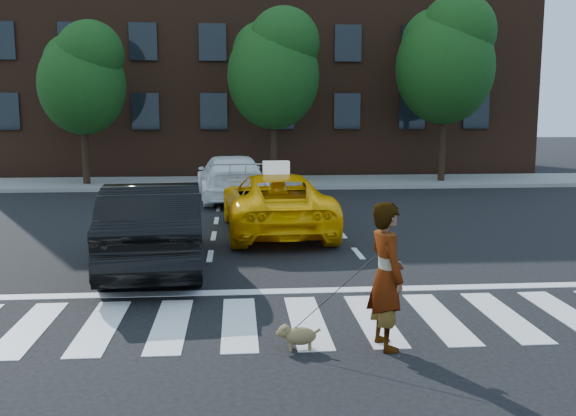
{
  "coord_description": "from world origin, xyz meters",
  "views": [
    {
      "loc": [
        -1.01,
        -9.06,
        3.12
      ],
      "look_at": [
        0.03,
        3.89,
        1.1
      ],
      "focal_mm": 40.0,
      "sensor_mm": 36.0,
      "label": 1
    }
  ],
  "objects_px": {
    "tree_right": "(446,55)",
    "taxi": "(276,203)",
    "tree_mid": "(274,65)",
    "white_suv": "(231,178)",
    "black_sedan": "(153,225)",
    "woman": "(386,276)",
    "dog": "(297,335)",
    "tree_left": "(83,74)"
  },
  "relations": [
    {
      "from": "dog",
      "to": "white_suv",
      "type": "bearing_deg",
      "value": 101.01
    },
    {
      "from": "tree_mid",
      "to": "taxi",
      "type": "relative_size",
      "value": 1.31
    },
    {
      "from": "tree_right",
      "to": "taxi",
      "type": "height_order",
      "value": "tree_right"
    },
    {
      "from": "tree_left",
      "to": "black_sedan",
      "type": "height_order",
      "value": "tree_left"
    },
    {
      "from": "tree_right",
      "to": "dog",
      "type": "relative_size",
      "value": 13.11
    },
    {
      "from": "tree_left",
      "to": "black_sedan",
      "type": "distance_m",
      "value": 14.59
    },
    {
      "from": "tree_left",
      "to": "tree_right",
      "type": "bearing_deg",
      "value": -0.0
    },
    {
      "from": "tree_left",
      "to": "tree_right",
      "type": "height_order",
      "value": "tree_right"
    },
    {
      "from": "white_suv",
      "to": "dog",
      "type": "relative_size",
      "value": 9.07
    },
    {
      "from": "taxi",
      "to": "tree_left",
      "type": "bearing_deg",
      "value": -58.24
    },
    {
      "from": "tree_mid",
      "to": "taxi",
      "type": "height_order",
      "value": "tree_mid"
    },
    {
      "from": "tree_mid",
      "to": "tree_right",
      "type": "height_order",
      "value": "tree_right"
    },
    {
      "from": "dog",
      "to": "black_sedan",
      "type": "bearing_deg",
      "value": 124.58
    },
    {
      "from": "tree_mid",
      "to": "white_suv",
      "type": "bearing_deg",
      "value": -113.02
    },
    {
      "from": "taxi",
      "to": "dog",
      "type": "distance_m",
      "value": 8.12
    },
    {
      "from": "tree_right",
      "to": "woman",
      "type": "bearing_deg",
      "value": -110.1
    },
    {
      "from": "tree_right",
      "to": "taxi",
      "type": "bearing_deg",
      "value": -127.13
    },
    {
      "from": "tree_mid",
      "to": "woman",
      "type": "distance_m",
      "value": 18.51
    },
    {
      "from": "black_sedan",
      "to": "dog",
      "type": "xyz_separation_m",
      "value": [
        2.41,
        -4.63,
        -0.65
      ]
    },
    {
      "from": "white_suv",
      "to": "dog",
      "type": "xyz_separation_m",
      "value": [
        0.96,
        -13.98,
        -0.58
      ]
    },
    {
      "from": "tree_mid",
      "to": "woman",
      "type": "height_order",
      "value": "tree_mid"
    },
    {
      "from": "tree_left",
      "to": "woman",
      "type": "xyz_separation_m",
      "value": [
        7.88,
        -18.1,
        -3.47
      ]
    },
    {
      "from": "dog",
      "to": "taxi",
      "type": "bearing_deg",
      "value": 95.53
    },
    {
      "from": "tree_mid",
      "to": "black_sedan",
      "type": "relative_size",
      "value": 1.38
    },
    {
      "from": "woman",
      "to": "tree_left",
      "type": "bearing_deg",
      "value": 13.26
    },
    {
      "from": "taxi",
      "to": "tree_mid",
      "type": "bearing_deg",
      "value": -96.24
    },
    {
      "from": "taxi",
      "to": "woman",
      "type": "xyz_separation_m",
      "value": [
        0.95,
        -8.1,
        0.22
      ]
    },
    {
      "from": "woman",
      "to": "taxi",
      "type": "bearing_deg",
      "value": -3.6
    },
    {
      "from": "taxi",
      "to": "tree_right",
      "type": "bearing_deg",
      "value": -130.11
    },
    {
      "from": "black_sedan",
      "to": "white_suv",
      "type": "relative_size",
      "value": 0.96
    },
    {
      "from": "black_sedan",
      "to": "woman",
      "type": "xyz_separation_m",
      "value": [
        3.57,
        -4.63,
        0.13
      ]
    },
    {
      "from": "taxi",
      "to": "dog",
      "type": "relative_size",
      "value": 9.25
    },
    {
      "from": "white_suv",
      "to": "tree_right",
      "type": "bearing_deg",
      "value": -160.36
    },
    {
      "from": "dog",
      "to": "woman",
      "type": "bearing_deg",
      "value": 6.81
    },
    {
      "from": "tree_mid",
      "to": "woman",
      "type": "relative_size",
      "value": 3.65
    },
    {
      "from": "black_sedan",
      "to": "dog",
      "type": "distance_m",
      "value": 5.25
    },
    {
      "from": "tree_mid",
      "to": "woman",
      "type": "xyz_separation_m",
      "value": [
        0.38,
        -18.1,
        -3.88
      ]
    },
    {
      "from": "woman",
      "to": "tree_right",
      "type": "bearing_deg",
      "value": -30.37
    },
    {
      "from": "tree_right",
      "to": "white_suv",
      "type": "distance_m",
      "value": 10.66
    },
    {
      "from": "tree_mid",
      "to": "dog",
      "type": "relative_size",
      "value": 12.09
    },
    {
      "from": "tree_left",
      "to": "dog",
      "type": "bearing_deg",
      "value": -69.64
    },
    {
      "from": "tree_mid",
      "to": "black_sedan",
      "type": "distance_m",
      "value": 14.41
    }
  ]
}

